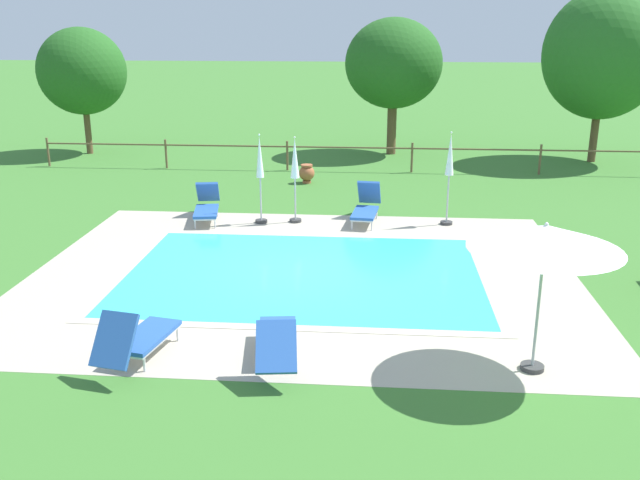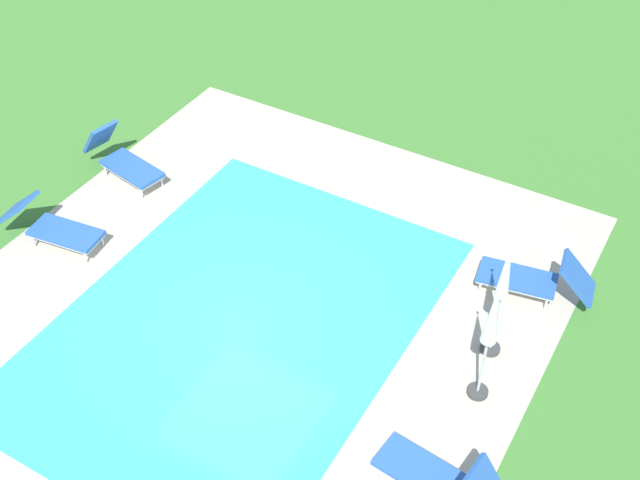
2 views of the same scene
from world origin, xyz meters
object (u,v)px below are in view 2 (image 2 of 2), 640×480
object	(u,v)px
sun_lounger_north_end	(52,226)
patio_umbrella_closed_row_centre	(503,284)
patio_umbrella_closed_row_west	(491,327)
sun_lounger_north_mid	(123,159)
sun_lounger_north_far	(441,479)
sun_lounger_north_near_steps	(534,278)

from	to	relation	value
sun_lounger_north_end	patio_umbrella_closed_row_centre	size ratio (longest dim) A/B	0.86
patio_umbrella_closed_row_west	patio_umbrella_closed_row_centre	xyz separation A→B (m)	(-0.90, -0.15, -0.00)
sun_lounger_north_mid	patio_umbrella_closed_row_west	xyz separation A→B (m)	(1.54, 8.10, 1.08)
sun_lounger_north_far	patio_umbrella_closed_row_west	bearing A→B (deg)	-174.30
sun_lounger_north_mid	sun_lounger_north_end	size ratio (longest dim) A/B	0.93
patio_umbrella_closed_row_west	patio_umbrella_closed_row_centre	distance (m)	0.91
patio_umbrella_closed_row_west	sun_lounger_north_mid	bearing A→B (deg)	-100.77
patio_umbrella_closed_row_centre	sun_lounger_north_far	bearing A→B (deg)	6.94
sun_lounger_north_near_steps	sun_lounger_north_mid	distance (m)	8.14
sun_lounger_north_far	patio_umbrella_closed_row_centre	distance (m)	2.99
sun_lounger_north_near_steps	sun_lounger_north_mid	size ratio (longest dim) A/B	1.04
sun_lounger_north_far	patio_umbrella_closed_row_centre	world-z (taller)	patio_umbrella_closed_row_centre
sun_lounger_north_near_steps	sun_lounger_north_end	distance (m)	8.46
sun_lounger_north_far	sun_lounger_north_end	distance (m)	8.19
sun_lounger_north_near_steps	patio_umbrella_closed_row_centre	size ratio (longest dim) A/B	0.83
sun_lounger_north_end	patio_umbrella_closed_row_centre	distance (m)	7.98
sun_lounger_north_mid	patio_umbrella_closed_row_centre	xyz separation A→B (m)	(0.65, 7.95, 1.08)
sun_lounger_north_mid	sun_lounger_north_far	bearing A→B (deg)	67.63
sun_lounger_north_mid	patio_umbrella_closed_row_west	distance (m)	8.32
sun_lounger_north_near_steps	patio_umbrella_closed_row_west	bearing A→B (deg)	0.05
sun_lounger_north_near_steps	sun_lounger_north_far	size ratio (longest dim) A/B	1.05
sun_lounger_north_end	sun_lounger_north_far	bearing A→B (deg)	81.27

